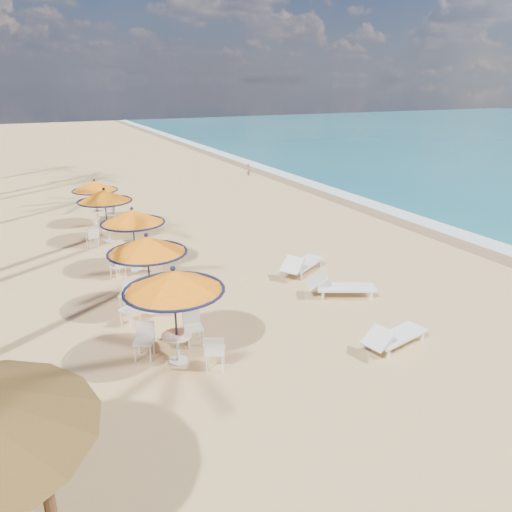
{
  "coord_description": "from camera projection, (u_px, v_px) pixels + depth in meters",
  "views": [
    {
      "loc": [
        -8.17,
        -10.1,
        6.52
      ],
      "look_at": [
        -1.68,
        3.5,
        1.2
      ],
      "focal_mm": 35.0,
      "sensor_mm": 36.0,
      "label": 1
    }
  ],
  "objects": [
    {
      "name": "lounger_near",
      "position": [
        393.0,
        336.0,
        12.75
      ],
      "size": [
        2.1,
        1.05,
        0.72
      ],
      "rotation": [
        0.0,
        0.0,
        0.22
      ],
      "color": "white",
      "rests_on": "ground"
    },
    {
      "name": "station_3",
      "position": [
        103.0,
        202.0,
        20.75
      ],
      "size": [
        2.26,
        2.32,
        2.35
      ],
      "color": "black",
      "rests_on": "ground"
    },
    {
      "name": "wetsand_band",
      "position": [
        377.0,
        213.0,
        26.0
      ],
      "size": [
        1.4,
        140.0,
        0.02
      ],
      "primitive_type": "cube",
      "color": "olive",
      "rests_on": "ground"
    },
    {
      "name": "station_4",
      "position": [
        96.0,
        190.0,
        23.34
      ],
      "size": [
        2.11,
        2.11,
        2.2
      ],
      "color": "black",
      "rests_on": "ground"
    },
    {
      "name": "foam_strip",
      "position": [
        390.0,
        211.0,
        26.37
      ],
      "size": [
        1.2,
        140.0,
        0.04
      ],
      "primitive_type": "cube",
      "color": "white",
      "rests_on": "ground"
    },
    {
      "name": "ground",
      "position": [
        363.0,
        325.0,
        14.08
      ],
      "size": [
        160.0,
        160.0,
        0.0
      ],
      "primitive_type": "plane",
      "color": "tan",
      "rests_on": "ground"
    },
    {
      "name": "person",
      "position": [
        249.0,
        169.0,
        35.8
      ],
      "size": [
        0.25,
        0.36,
        0.93
      ],
      "primitive_type": "imported",
      "rotation": [
        0.0,
        0.0,
        1.64
      ],
      "color": "#8E5F48",
      "rests_on": "ground"
    },
    {
      "name": "lounger_mid",
      "position": [
        339.0,
        286.0,
        15.82
      ],
      "size": [
        2.24,
        1.54,
        0.77
      ],
      "rotation": [
        0.0,
        0.0,
        -0.45
      ],
      "color": "white",
      "rests_on": "ground"
    },
    {
      "name": "station_2",
      "position": [
        133.0,
        225.0,
        17.53
      ],
      "size": [
        2.26,
        2.31,
        2.36
      ],
      "color": "black",
      "rests_on": "ground"
    },
    {
      "name": "station_0",
      "position": [
        175.0,
        292.0,
        11.68
      ],
      "size": [
        2.4,
        2.4,
        2.5
      ],
      "color": "black",
      "rests_on": "ground"
    },
    {
      "name": "lounger_far",
      "position": [
        301.0,
        264.0,
        17.69
      ],
      "size": [
        2.21,
        1.75,
        0.78
      ],
      "rotation": [
        0.0,
        0.0,
        0.57
      ],
      "color": "white",
      "rests_on": "ground"
    },
    {
      "name": "station_1",
      "position": [
        147.0,
        255.0,
        14.35
      ],
      "size": [
        2.32,
        2.32,
        2.42
      ],
      "color": "black",
      "rests_on": "ground"
    }
  ]
}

